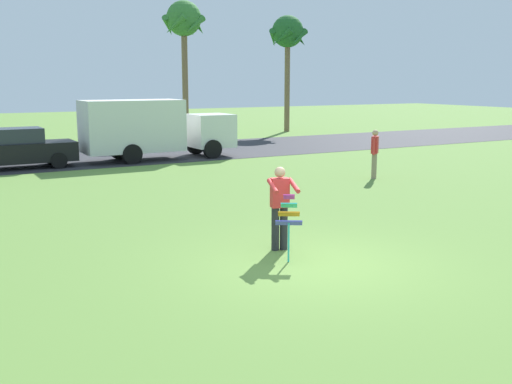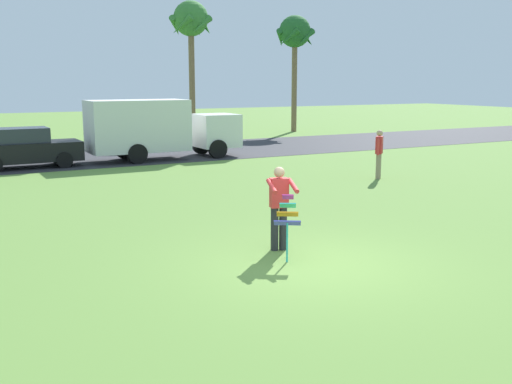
% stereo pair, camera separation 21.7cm
% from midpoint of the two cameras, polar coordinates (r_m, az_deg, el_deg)
% --- Properties ---
extents(ground_plane, '(120.00, 120.00, 0.00)m').
position_cam_midpoint_polar(ground_plane, '(11.53, 6.01, -6.85)').
color(ground_plane, olive).
extents(road_strip, '(120.00, 8.00, 0.01)m').
position_cam_midpoint_polar(road_strip, '(28.50, -15.21, 3.28)').
color(road_strip, '#2D2D33').
rests_on(road_strip, ground).
extents(person_kite_flyer, '(0.66, 0.74, 1.73)m').
position_cam_midpoint_polar(person_kite_flyer, '(12.18, 2.74, -1.24)').
color(person_kite_flyer, '#26262B').
rests_on(person_kite_flyer, ground).
extents(kite_held, '(0.64, 0.73, 1.25)m').
position_cam_midpoint_polar(kite_held, '(11.56, 3.55, -2.38)').
color(kite_held, '#D83399').
rests_on(kite_held, ground).
extents(parked_car_black, '(4.23, 1.89, 1.60)m').
position_cam_midpoint_polar(parked_car_black, '(25.54, -20.88, 3.88)').
color(parked_car_black, black).
rests_on(parked_car_black, ground).
extents(parked_truck_white_box, '(6.72, 2.17, 2.62)m').
position_cam_midpoint_polar(parked_truck_white_box, '(26.69, -9.24, 6.07)').
color(parked_truck_white_box, silver).
rests_on(parked_truck_white_box, ground).
extents(palm_tree_centre_far, '(2.58, 2.71, 8.14)m').
position_cam_midpoint_polar(palm_tree_centre_far, '(37.51, -6.04, 15.58)').
color(palm_tree_centre_far, brown).
rests_on(palm_tree_centre_far, ground).
extents(palm_tree_far_left, '(2.58, 2.71, 7.69)m').
position_cam_midpoint_polar(palm_tree_far_left, '(41.19, 3.87, 14.58)').
color(palm_tree_far_left, brown).
rests_on(palm_tree_far_left, ground).
extents(person_walker_near, '(0.45, 0.41, 1.73)m').
position_cam_midpoint_polar(person_walker_near, '(21.64, 11.90, 3.69)').
color(person_walker_near, gray).
rests_on(person_walker_near, ground).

